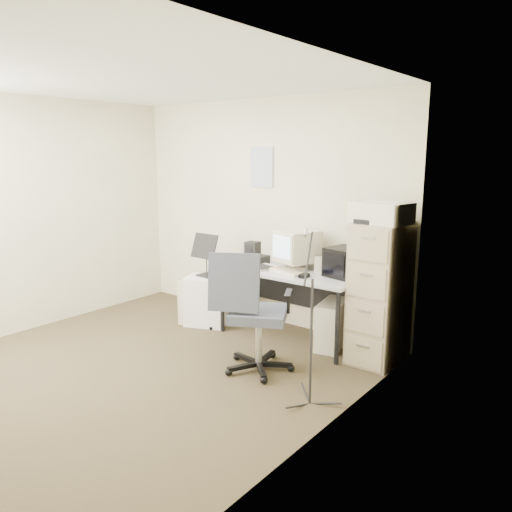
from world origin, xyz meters
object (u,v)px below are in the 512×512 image
Objects in this scene: desk at (292,304)px; side_cart at (207,300)px; filing_cabinet at (380,293)px; office_chair at (259,312)px.

desk is 1.03m from side_cart.
office_chair is (-0.74, -0.86, -0.11)m from filing_cabinet.
desk is 2.72× the size of side_cart.
filing_cabinet is at bearing -14.85° from side_cart.
desk is at bearing 75.47° from office_chair.
side_cart is (-1.95, -0.25, -0.37)m from filing_cabinet.
side_cart is at bearing 124.59° from office_chair.
side_cart is at bearing -172.59° from filing_cabinet.
office_chair reaches higher than side_cart.
desk reaches higher than side_cart.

